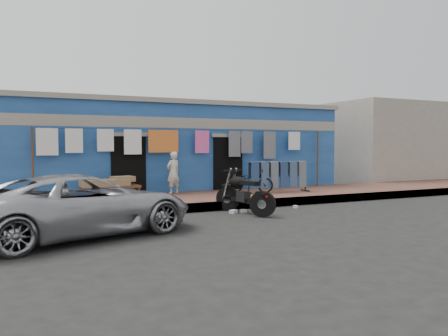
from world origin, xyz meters
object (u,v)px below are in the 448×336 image
at_px(seated_person, 173,173).
at_px(motorcycle, 245,192).
at_px(car, 83,204).
at_px(jeans_rack, 278,176).
at_px(bicycle, 250,178).
at_px(charpoy, 111,187).

bearing_deg(seated_person, motorcycle, 83.81).
distance_m(seated_person, motorcycle, 3.34).
xyz_separation_m(car, jeans_rack, (6.60, 3.30, 0.14)).
relative_size(motorcycle, jeans_rack, 0.83).
distance_m(bicycle, charpoy, 4.42).
distance_m(seated_person, charpoy, 2.03).
bearing_deg(car, bicycle, -75.22).
bearing_deg(bicycle, jeans_rack, -71.71).
height_order(car, motorcycle, car).
relative_size(car, charpoy, 2.51).
xyz_separation_m(seated_person, charpoy, (-1.99, -0.10, -0.38)).
distance_m(seated_person, jeans_rack, 3.45).
xyz_separation_m(motorcycle, charpoy, (-2.90, 3.09, -0.03)).
xyz_separation_m(bicycle, motorcycle, (-1.47, -2.40, -0.16)).
relative_size(car, bicycle, 3.10).
height_order(motorcycle, jeans_rack, jeans_rack).
distance_m(car, charpoy, 4.40).
relative_size(car, seated_person, 3.37).
xyz_separation_m(bicycle, charpoy, (-4.37, 0.68, -0.18)).
xyz_separation_m(seated_person, motorcycle, (0.91, -3.19, -0.35)).
bearing_deg(charpoy, motorcycle, -46.84).
bearing_deg(car, jeans_rack, -80.37).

